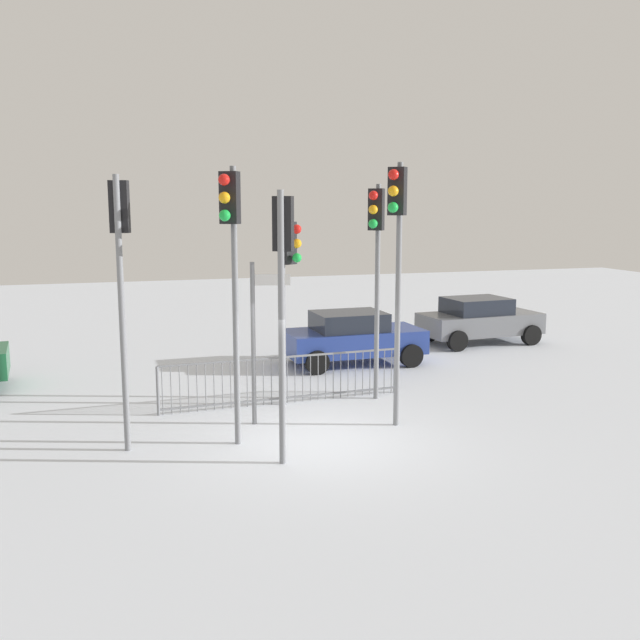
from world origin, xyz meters
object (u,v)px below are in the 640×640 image
object	(u,v)px
traffic_light_mid_left	(283,265)
car_blue_near	(353,337)
traffic_light_foreground_left	(288,269)
direction_sign_post	(256,335)
traffic_light_mid_right	(121,251)
traffic_light_rear_right	(397,237)
traffic_light_rear_left	(231,245)
traffic_light_foreground_right	(376,244)
car_grey_far	(479,320)

from	to	relation	value
traffic_light_mid_left	car_blue_near	size ratio (longest dim) A/B	1.20
traffic_light_foreground_left	direction_sign_post	size ratio (longest dim) A/B	1.26
traffic_light_mid_right	traffic_light_rear_right	world-z (taller)	traffic_light_rear_right
traffic_light_mid_right	traffic_light_mid_left	xyz separation A→B (m)	(2.55, -1.45, -0.19)
traffic_light_rear_left	traffic_light_mid_left	xyz separation A→B (m)	(0.69, -0.98, -0.30)
traffic_light_foreground_right	traffic_light_mid_left	bearing A→B (deg)	84.35
traffic_light_foreground_right	traffic_light_foreground_left	bearing A→B (deg)	33.40
traffic_light_rear_right	car_grey_far	xyz separation A→B (m)	(5.96, 7.27, -3.01)
car_blue_near	car_grey_far	world-z (taller)	same
traffic_light_mid_right	car_blue_near	world-z (taller)	traffic_light_mid_right
traffic_light_foreground_left	car_grey_far	world-z (taller)	traffic_light_foreground_left
traffic_light_rear_right	traffic_light_mid_left	bearing A→B (deg)	65.56
traffic_light_rear_right	car_blue_near	bearing A→B (deg)	-60.60
traffic_light_mid_right	direction_sign_post	bearing A→B (deg)	30.31
traffic_light_rear_left	traffic_light_foreground_left	distance (m)	2.87
traffic_light_mid_right	traffic_light_rear_left	bearing A→B (deg)	0.35
traffic_light_foreground_left	traffic_light_foreground_right	bearing A→B (deg)	143.66
traffic_light_foreground_left	traffic_light_mid_right	bearing A→B (deg)	-5.20
traffic_light_rear_left	traffic_light_foreground_right	distance (m)	4.19
traffic_light_rear_right	car_grey_far	world-z (taller)	traffic_light_rear_right
direction_sign_post	car_grey_far	xyz separation A→B (m)	(8.53, 6.30, -1.06)
traffic_light_rear_left	traffic_light_mid_left	world-z (taller)	traffic_light_rear_left
traffic_light_foreground_left	car_blue_near	world-z (taller)	traffic_light_foreground_left
traffic_light_mid_left	car_grey_far	world-z (taller)	traffic_light_mid_left
direction_sign_post	traffic_light_foreground_left	bearing A→B (deg)	63.85
traffic_light_rear_left	traffic_light_mid_left	size ratio (longest dim) A/B	1.09
traffic_light_mid_right	traffic_light_foreground_right	bearing A→B (deg)	31.85
car_grey_far	traffic_light_mid_right	bearing A→B (deg)	-151.80
traffic_light_rear_left	car_grey_far	bearing A→B (deg)	-109.39
traffic_light_rear_left	traffic_light_mid_left	bearing A→B (deg)	156.60
traffic_light_mid_right	car_grey_far	distance (m)	13.39
traffic_light_mid_right	traffic_light_foreground_left	world-z (taller)	traffic_light_mid_right
traffic_light_rear_right	traffic_light_mid_left	xyz separation A→B (m)	(-2.54, -1.19, -0.40)
traffic_light_rear_left	traffic_light_foreground_left	size ratio (longest dim) A/B	1.22
direction_sign_post	traffic_light_mid_right	bearing A→B (deg)	-149.96
traffic_light_foreground_left	traffic_light_mid_left	distance (m)	3.42
traffic_light_mid_left	direction_sign_post	bearing A→B (deg)	118.97
traffic_light_foreground_right	traffic_light_mid_left	xyz separation A→B (m)	(-2.88, -3.16, -0.15)
traffic_light_rear_right	traffic_light_foreground_left	size ratio (longest dim) A/B	1.26
traffic_light_mid_right	traffic_light_rear_right	xyz separation A→B (m)	(5.09, -0.26, 0.20)
traffic_light_mid_left	car_blue_near	bearing A→B (deg)	90.03
car_blue_near	car_grey_far	size ratio (longest dim) A/B	0.98
traffic_light_foreground_left	car_grey_far	size ratio (longest dim) A/B	1.05
traffic_light_rear_left	traffic_light_foreground_left	world-z (taller)	traffic_light_rear_left
traffic_light_rear_right	traffic_light_foreground_left	xyz separation A→B (m)	(-1.63, 2.08, -0.75)
traffic_light_rear_right	traffic_light_foreground_right	size ratio (longest dim) A/B	1.07
traffic_light_mid_left	car_grey_far	bearing A→B (deg)	73.09
traffic_light_mid_right	traffic_light_rear_left	xyz separation A→B (m)	(1.86, -0.47, 0.11)
traffic_light_mid_right	traffic_light_rear_right	size ratio (longest dim) A/B	0.94
traffic_light_rear_right	traffic_light_foreground_left	bearing A→B (deg)	-11.51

